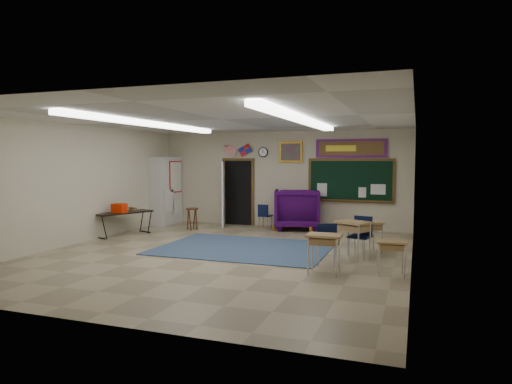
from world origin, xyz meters
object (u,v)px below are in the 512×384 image
(student_desk_front_right, at_px, (369,236))
(folding_table, at_px, (124,223))
(wingback_armchair, at_px, (297,209))
(student_desk_front_left, at_px, (353,238))
(wooden_stool, at_px, (192,219))

(student_desk_front_right, bearing_deg, folding_table, 142.28)
(wingback_armchair, xyz_separation_m, student_desk_front_left, (2.18, -3.70, -0.16))
(student_desk_front_left, relative_size, student_desk_front_right, 1.15)
(wingback_armchair, bearing_deg, student_desk_front_left, 104.95)
(wingback_armchair, relative_size, student_desk_front_right, 1.86)
(student_desk_front_left, relative_size, wooden_stool, 1.28)
(wooden_stool, bearing_deg, student_desk_front_left, -26.20)
(folding_table, bearing_deg, student_desk_front_right, 21.05)
(folding_table, distance_m, wooden_stool, 2.04)
(folding_table, relative_size, wooden_stool, 2.57)
(wingback_armchair, bearing_deg, wooden_stool, 6.42)
(wingback_armchair, xyz_separation_m, wooden_stool, (-2.94, -1.18, -0.28))
(wooden_stool, bearing_deg, student_desk_front_right, -17.55)
(student_desk_front_left, bearing_deg, student_desk_front_right, 103.08)
(student_desk_front_right, bearing_deg, wooden_stool, 125.91)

